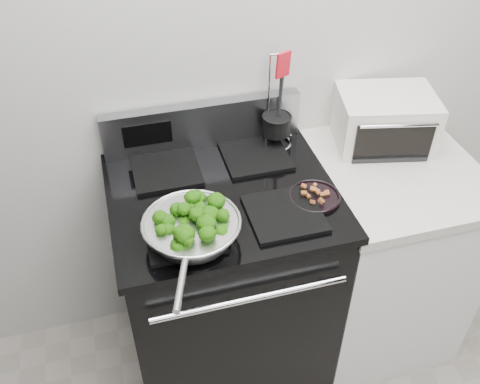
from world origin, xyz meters
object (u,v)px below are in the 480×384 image
object	(u,v)px
utensil_holder	(276,129)
skillet	(192,229)
gas_range	(225,279)
toaster_oven	(385,120)
bacon_plate	(315,194)

from	to	relation	value
utensil_holder	skillet	bearing A→B (deg)	-156.14
skillet	utensil_holder	size ratio (longest dim) A/B	1.23
gas_range	skillet	bearing A→B (deg)	-125.31
utensil_holder	toaster_oven	bearing A→B (deg)	-29.50
bacon_plate	utensil_holder	world-z (taller)	utensil_holder
bacon_plate	utensil_holder	xyz separation A→B (m)	(-0.03, 0.34, 0.05)
utensil_holder	bacon_plate	bearing A→B (deg)	-107.68
bacon_plate	toaster_oven	xyz separation A→B (m)	(0.40, 0.29, 0.06)
skillet	bacon_plate	bearing A→B (deg)	29.28
gas_range	bacon_plate	size ratio (longest dim) A/B	6.37
bacon_plate	gas_range	bearing A→B (deg)	158.12
gas_range	skillet	distance (m)	0.57
gas_range	utensil_holder	size ratio (longest dim) A/B	2.90
skillet	utensil_holder	bearing A→B (deg)	64.06
bacon_plate	toaster_oven	distance (m)	0.50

